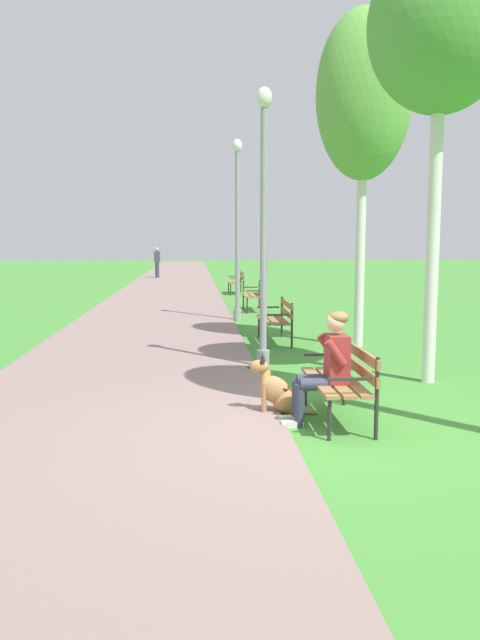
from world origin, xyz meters
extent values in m
plane|color=#478E38|center=(0.00, 0.00, 0.00)|extent=(120.00, 120.00, 0.00)
cube|color=gray|center=(-2.23, 24.00, 0.02)|extent=(3.93, 60.00, 0.04)
cube|color=olive|center=(0.13, 0.51, 0.45)|extent=(0.14, 1.50, 0.04)
cube|color=olive|center=(0.31, 0.51, 0.45)|extent=(0.14, 1.50, 0.04)
cube|color=olive|center=(0.48, 0.51, 0.45)|extent=(0.14, 1.50, 0.04)
cube|color=olive|center=(0.59, 0.51, 0.59)|extent=(0.04, 1.50, 0.11)
cube|color=olive|center=(0.59, 0.51, 0.77)|extent=(0.04, 1.50, 0.11)
cylinder|color=#2D2B28|center=(0.11, 1.20, 0.23)|extent=(0.04, 0.04, 0.45)
cylinder|color=#2D2B28|center=(0.59, 1.20, 0.43)|extent=(0.04, 0.04, 0.85)
cube|color=#2D2B28|center=(0.31, 1.20, 0.63)|extent=(0.45, 0.04, 0.03)
cylinder|color=#2D2B28|center=(0.11, -0.18, 0.23)|extent=(0.04, 0.04, 0.45)
cylinder|color=#2D2B28|center=(0.59, -0.18, 0.43)|extent=(0.04, 0.04, 0.85)
cube|color=#2D2B28|center=(0.31, -0.18, 0.63)|extent=(0.45, 0.04, 0.03)
cube|color=olive|center=(0.13, 6.09, 0.45)|extent=(0.14, 1.50, 0.04)
cube|color=olive|center=(0.31, 6.09, 0.45)|extent=(0.14, 1.50, 0.04)
cube|color=olive|center=(0.48, 6.09, 0.45)|extent=(0.14, 1.50, 0.04)
cube|color=olive|center=(0.59, 6.09, 0.59)|extent=(0.04, 1.50, 0.11)
cube|color=olive|center=(0.59, 6.09, 0.77)|extent=(0.04, 1.50, 0.11)
cylinder|color=#2D2B28|center=(0.11, 6.78, 0.23)|extent=(0.04, 0.04, 0.45)
cylinder|color=#2D2B28|center=(0.59, 6.78, 0.43)|extent=(0.04, 0.04, 0.85)
cube|color=#2D2B28|center=(0.31, 6.78, 0.63)|extent=(0.45, 0.04, 0.03)
cylinder|color=#2D2B28|center=(0.11, 5.40, 0.23)|extent=(0.04, 0.04, 0.45)
cylinder|color=#2D2B28|center=(0.59, 5.40, 0.43)|extent=(0.04, 0.04, 0.85)
cube|color=#2D2B28|center=(0.31, 5.40, 0.63)|extent=(0.45, 0.04, 0.03)
cube|color=olive|center=(0.25, 11.83, 0.45)|extent=(0.14, 1.50, 0.04)
cube|color=olive|center=(0.43, 11.83, 0.45)|extent=(0.14, 1.50, 0.04)
cube|color=olive|center=(0.60, 11.83, 0.45)|extent=(0.14, 1.50, 0.04)
cube|color=olive|center=(0.71, 11.83, 0.59)|extent=(0.04, 1.50, 0.11)
cube|color=olive|center=(0.71, 11.83, 0.77)|extent=(0.04, 1.50, 0.11)
cylinder|color=#2D2B28|center=(0.23, 12.52, 0.23)|extent=(0.04, 0.04, 0.45)
cylinder|color=#2D2B28|center=(0.71, 12.52, 0.43)|extent=(0.04, 0.04, 0.85)
cube|color=#2D2B28|center=(0.43, 12.52, 0.63)|extent=(0.45, 0.04, 0.03)
cylinder|color=#2D2B28|center=(0.23, 11.14, 0.23)|extent=(0.04, 0.04, 0.45)
cylinder|color=#2D2B28|center=(0.71, 11.14, 0.43)|extent=(0.04, 0.04, 0.85)
cube|color=#2D2B28|center=(0.43, 11.14, 0.63)|extent=(0.45, 0.04, 0.03)
cube|color=olive|center=(0.14, 17.79, 0.45)|extent=(0.14, 1.50, 0.04)
cube|color=olive|center=(0.31, 17.79, 0.45)|extent=(0.14, 1.50, 0.04)
cube|color=olive|center=(0.49, 17.79, 0.45)|extent=(0.14, 1.50, 0.04)
cube|color=olive|center=(0.59, 17.79, 0.59)|extent=(0.04, 1.50, 0.11)
cube|color=olive|center=(0.59, 17.79, 0.77)|extent=(0.04, 1.50, 0.11)
cylinder|color=#2D2B28|center=(0.11, 18.48, 0.23)|extent=(0.04, 0.04, 0.45)
cylinder|color=#2D2B28|center=(0.59, 18.48, 0.43)|extent=(0.04, 0.04, 0.85)
cube|color=#2D2B28|center=(0.31, 18.48, 0.63)|extent=(0.45, 0.04, 0.03)
cylinder|color=#2D2B28|center=(0.11, 17.10, 0.23)|extent=(0.04, 0.04, 0.45)
cylinder|color=#2D2B28|center=(0.59, 17.10, 0.43)|extent=(0.04, 0.04, 0.85)
cube|color=#2D2B28|center=(0.31, 17.10, 0.63)|extent=(0.45, 0.04, 0.03)
cylinder|color=#33384C|center=(0.10, 0.51, 0.47)|extent=(0.42, 0.14, 0.14)
cylinder|color=#33384C|center=(-0.11, 0.51, 0.24)|extent=(0.11, 0.11, 0.47)
cube|color=silver|center=(-0.19, 0.51, 0.04)|extent=(0.24, 0.09, 0.07)
cylinder|color=#33384C|center=(0.10, 0.31, 0.47)|extent=(0.42, 0.14, 0.14)
cylinder|color=#33384C|center=(-0.11, 0.31, 0.24)|extent=(0.11, 0.11, 0.47)
cube|color=silver|center=(-0.19, 0.31, 0.04)|extent=(0.24, 0.09, 0.07)
cube|color=maroon|center=(0.31, 0.41, 0.73)|extent=(0.22, 0.36, 0.52)
cylinder|color=maroon|center=(0.25, 0.61, 0.83)|extent=(0.25, 0.09, 0.30)
cylinder|color=maroon|center=(0.25, 0.21, 0.83)|extent=(0.25, 0.09, 0.30)
sphere|color=beige|center=(0.29, 0.41, 1.13)|extent=(0.21, 0.21, 0.21)
ellipsoid|color=olive|center=(0.32, 0.41, 1.18)|extent=(0.22, 0.23, 0.14)
ellipsoid|color=#B27F47|center=(-0.16, 0.82, 0.16)|extent=(0.39, 0.32, 0.32)
ellipsoid|color=#B27F47|center=(-0.31, 0.84, 0.29)|extent=(0.52, 0.28, 0.48)
ellipsoid|color=black|center=(-0.26, 0.84, 0.32)|extent=(0.38, 0.23, 0.27)
cylinder|color=#B27F47|center=(-0.43, 0.92, 0.19)|extent=(0.06, 0.06, 0.38)
cylinder|color=#B27F47|center=(-0.45, 0.80, 0.19)|extent=(0.06, 0.06, 0.38)
cylinder|color=#B27F47|center=(-0.42, 0.86, 0.43)|extent=(0.13, 0.18, 0.19)
ellipsoid|color=#B27F47|center=(-0.50, 0.87, 0.56)|extent=(0.24, 0.17, 0.16)
cone|color=black|center=(-0.60, 0.88, 0.55)|extent=(0.11, 0.10, 0.09)
cone|color=black|center=(-0.45, 0.90, 0.66)|extent=(0.06, 0.06, 0.09)
cone|color=black|center=(-0.46, 0.82, 0.66)|extent=(0.06, 0.06, 0.09)
cylinder|color=#B27F47|center=(0.04, 0.80, 0.03)|extent=(0.28, 0.08, 0.04)
cylinder|color=gray|center=(-0.16, 3.48, 0.15)|extent=(0.20, 0.20, 0.30)
cylinder|color=gray|center=(-0.16, 3.48, 2.01)|extent=(0.11, 0.11, 4.01)
ellipsoid|color=silver|center=(-0.16, 3.48, 4.13)|extent=(0.24, 0.24, 0.32)
cylinder|color=gray|center=(-0.15, 9.53, 0.15)|extent=(0.20, 0.20, 0.30)
cylinder|color=gray|center=(-0.15, 9.53, 2.09)|extent=(0.11, 0.11, 4.18)
ellipsoid|color=silver|center=(-0.15, 9.53, 4.30)|extent=(0.24, 0.24, 0.32)
cylinder|color=silver|center=(2.08, 2.37, 2.08)|extent=(0.18, 0.18, 4.16)
ellipsoid|color=#569E42|center=(2.08, 2.37, 4.84)|extent=(1.97, 1.78, 2.29)
cylinder|color=silver|center=(1.88, 5.50, 1.86)|extent=(0.18, 0.18, 3.72)
ellipsoid|color=#66A847|center=(1.88, 5.50, 4.65)|extent=(1.76, 1.58, 3.09)
cylinder|color=#383842|center=(-3.19, 28.08, 0.44)|extent=(0.22, 0.22, 0.88)
cube|color=#3F3F42|center=(-3.19, 28.08, 1.16)|extent=(0.32, 0.20, 0.56)
sphere|color=tan|center=(-3.19, 28.08, 1.55)|extent=(0.20, 0.20, 0.20)
camera|label=1|loc=(-1.24, -6.32, 2.00)|focal=35.75mm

